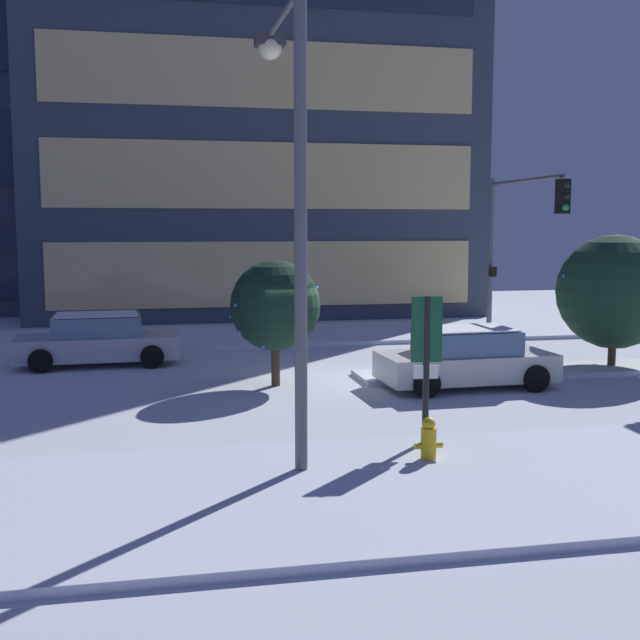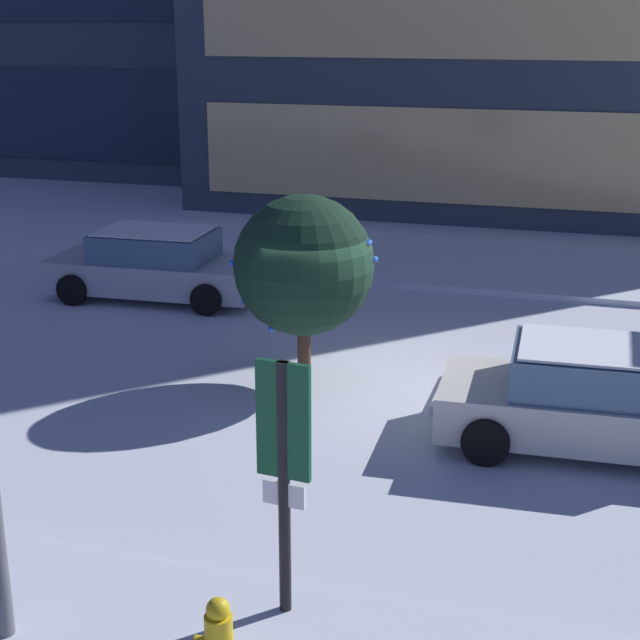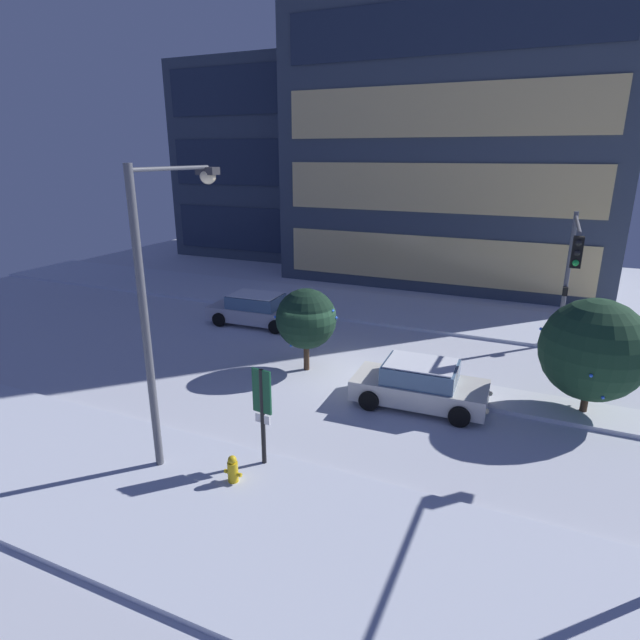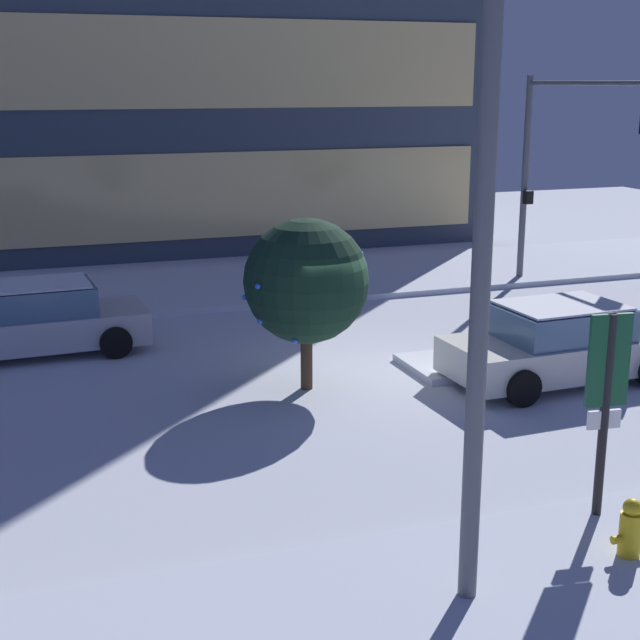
% 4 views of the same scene
% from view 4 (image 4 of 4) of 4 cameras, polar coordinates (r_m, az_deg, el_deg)
% --- Properties ---
extents(ground, '(52.00, 52.00, 0.00)m').
position_cam_4_polar(ground, '(17.40, 1.75, -3.81)').
color(ground, silver).
extents(curb_strip_far, '(52.00, 5.20, 0.14)m').
position_cam_4_polar(curb_strip_far, '(25.31, -5.32, 2.15)').
color(curb_strip_far, silver).
rests_on(curb_strip_far, ground).
extents(median_strip, '(9.00, 1.80, 0.14)m').
position_cam_4_polar(median_strip, '(20.20, 17.35, -1.66)').
color(median_strip, silver).
rests_on(median_strip, ground).
extents(car_near, '(4.44, 2.25, 1.49)m').
position_cam_4_polar(car_near, '(17.79, 14.61, -1.48)').
color(car_near, silver).
rests_on(car_near, ground).
extents(car_far, '(4.69, 2.25, 1.49)m').
position_cam_4_polar(car_far, '(19.85, -17.34, -0.02)').
color(car_far, '#B7B7C1').
rests_on(car_far, ground).
extents(traffic_light_corner_far_right, '(0.32, 5.40, 5.65)m').
position_cam_4_polar(traffic_light_corner_far_right, '(24.40, 15.44, 10.46)').
color(traffic_light_corner_far_right, '#565960').
rests_on(traffic_light_corner_far_right, ground).
extents(street_lamp_arched, '(0.56, 3.26, 7.67)m').
position_cam_4_polar(street_lamp_arched, '(9.76, 7.66, 11.69)').
color(street_lamp_arched, '#565960').
rests_on(street_lamp_arched, ground).
extents(fire_hydrant, '(0.48, 0.26, 0.85)m').
position_cam_4_polar(fire_hydrant, '(11.50, 18.69, -12.46)').
color(fire_hydrant, gold).
rests_on(fire_hydrant, ground).
extents(parking_info_sign, '(0.55, 0.12, 2.78)m').
position_cam_4_polar(parking_info_sign, '(11.89, 17.33, -4.38)').
color(parking_info_sign, black).
rests_on(parking_info_sign, ground).
extents(decorated_tree_left_of_median, '(2.31, 2.26, 3.16)m').
position_cam_4_polar(decorated_tree_left_of_median, '(16.45, -0.86, 2.42)').
color(decorated_tree_left_of_median, '#473323').
rests_on(decorated_tree_left_of_median, ground).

